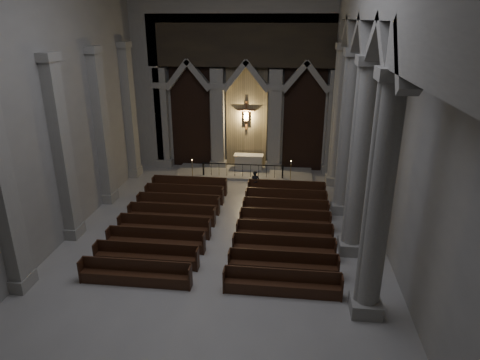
{
  "coord_description": "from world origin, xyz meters",
  "views": [
    {
      "loc": [
        2.72,
        -14.77,
        9.28
      ],
      "look_at": [
        0.62,
        3.0,
        2.47
      ],
      "focal_mm": 32.0,
      "sensor_mm": 36.0,
      "label": 1
    }
  ],
  "objects_px": {
    "candle_stand_right": "(290,176)",
    "worshipper": "(255,183)",
    "candle_stand_left": "(192,174)",
    "pews": "(226,226)",
    "altar": "(249,162)",
    "altar_rail": "(243,169)"
  },
  "relations": [
    {
      "from": "altar",
      "to": "worshipper",
      "type": "bearing_deg",
      "value": -78.97
    },
    {
      "from": "altar",
      "to": "altar_rail",
      "type": "bearing_deg",
      "value": -98.63
    },
    {
      "from": "altar",
      "to": "worshipper",
      "type": "xyz_separation_m",
      "value": [
        0.75,
        -3.83,
        0.06
      ]
    },
    {
      "from": "candle_stand_left",
      "to": "pews",
      "type": "xyz_separation_m",
      "value": [
        3.03,
        -6.56,
        -0.04
      ]
    },
    {
      "from": "pews",
      "to": "worshipper",
      "type": "xyz_separation_m",
      "value": [
        0.97,
        4.66,
        0.38
      ]
    },
    {
      "from": "candle_stand_right",
      "to": "candle_stand_left",
      "type": "bearing_deg",
      "value": -177.82
    },
    {
      "from": "altar_rail",
      "to": "pews",
      "type": "xyz_separation_m",
      "value": [
        -0.0,
        -7.04,
        -0.34
      ]
    },
    {
      "from": "candle_stand_right",
      "to": "altar_rail",
      "type": "bearing_deg",
      "value": 175.0
    },
    {
      "from": "pews",
      "to": "candle_stand_right",
      "type": "bearing_deg",
      "value": 66.75
    },
    {
      "from": "pews",
      "to": "worshipper",
      "type": "relative_size",
      "value": 6.98
    },
    {
      "from": "candle_stand_left",
      "to": "altar",
      "type": "bearing_deg",
      "value": 30.74
    },
    {
      "from": "candle_stand_left",
      "to": "pews",
      "type": "relative_size",
      "value": 0.13
    },
    {
      "from": "candle_stand_right",
      "to": "worshipper",
      "type": "distance_m",
      "value": 2.9
    },
    {
      "from": "candle_stand_left",
      "to": "candle_stand_right",
      "type": "height_order",
      "value": "candle_stand_right"
    },
    {
      "from": "pews",
      "to": "candle_stand_left",
      "type": "bearing_deg",
      "value": 114.75
    },
    {
      "from": "candle_stand_right",
      "to": "worshipper",
      "type": "height_order",
      "value": "worshipper"
    },
    {
      "from": "altar_rail",
      "to": "candle_stand_right",
      "type": "bearing_deg",
      "value": -5.0
    },
    {
      "from": "candle_stand_left",
      "to": "pews",
      "type": "distance_m",
      "value": 7.23
    },
    {
      "from": "altar",
      "to": "altar_rail",
      "type": "height_order",
      "value": "altar"
    },
    {
      "from": "pews",
      "to": "worshipper",
      "type": "bearing_deg",
      "value": 78.3
    },
    {
      "from": "altar_rail",
      "to": "worshipper",
      "type": "relative_size",
      "value": 3.6
    },
    {
      "from": "candle_stand_left",
      "to": "candle_stand_right",
      "type": "relative_size",
      "value": 0.95
    }
  ]
}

